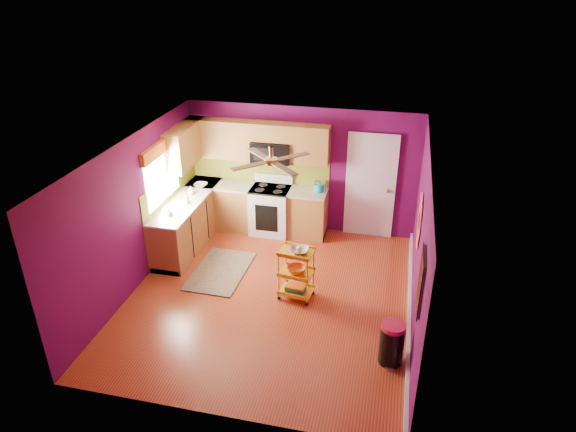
# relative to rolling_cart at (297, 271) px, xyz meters

# --- Properties ---
(ground) EXTENTS (5.00, 5.00, 0.00)m
(ground) POSITION_rel_rolling_cart_xyz_m (-0.42, -0.08, -0.49)
(ground) COLOR maroon
(ground) RESTS_ON ground
(room_envelope) EXTENTS (4.54, 5.04, 2.52)m
(room_envelope) POSITION_rel_rolling_cart_xyz_m (-0.40, -0.08, 1.14)
(room_envelope) COLOR #5A0A49
(room_envelope) RESTS_ON ground
(lower_cabinets) EXTENTS (2.81, 2.31, 0.94)m
(lower_cabinets) POSITION_rel_rolling_cart_xyz_m (-1.77, 1.73, -0.06)
(lower_cabinets) COLOR brown
(lower_cabinets) RESTS_ON ground
(electric_range) EXTENTS (0.76, 0.66, 1.13)m
(electric_range) POSITION_rel_rolling_cart_xyz_m (-0.97, 2.09, -0.01)
(electric_range) COLOR white
(electric_range) RESTS_ON ground
(upper_cabinetry) EXTENTS (2.80, 2.30, 1.26)m
(upper_cabinetry) POSITION_rel_rolling_cart_xyz_m (-1.66, 2.09, 1.31)
(upper_cabinetry) COLOR brown
(upper_cabinetry) RESTS_ON ground
(left_window) EXTENTS (0.08, 1.35, 1.08)m
(left_window) POSITION_rel_rolling_cart_xyz_m (-2.64, 0.97, 1.25)
(left_window) COLOR white
(left_window) RESTS_ON ground
(panel_door) EXTENTS (0.95, 0.11, 2.15)m
(panel_door) POSITION_rel_rolling_cart_xyz_m (0.93, 2.38, 0.53)
(panel_door) COLOR white
(panel_door) RESTS_ON ground
(right_wall_art) EXTENTS (0.04, 2.74, 1.04)m
(right_wall_art) POSITION_rel_rolling_cart_xyz_m (1.81, -0.42, 0.95)
(right_wall_art) COLOR black
(right_wall_art) RESTS_ON ground
(ceiling_fan) EXTENTS (1.01, 1.01, 0.26)m
(ceiling_fan) POSITION_rel_rolling_cart_xyz_m (-0.42, 0.12, 1.80)
(ceiling_fan) COLOR #BF8C3F
(ceiling_fan) RESTS_ON ground
(shag_rug) EXTENTS (0.91, 1.45, 0.02)m
(shag_rug) POSITION_rel_rolling_cart_xyz_m (-1.46, 0.44, -0.48)
(shag_rug) COLOR black
(shag_rug) RESTS_ON ground
(rolling_cart) EXTENTS (0.57, 0.45, 0.96)m
(rolling_cart) POSITION_rel_rolling_cart_xyz_m (0.00, 0.00, 0.00)
(rolling_cart) COLOR gold
(rolling_cart) RESTS_ON ground
(trash_can) EXTENTS (0.34, 0.36, 0.63)m
(trash_can) POSITION_rel_rolling_cart_xyz_m (1.56, -1.17, -0.18)
(trash_can) COLOR black
(trash_can) RESTS_ON ground
(teal_kettle) EXTENTS (0.18, 0.18, 0.21)m
(teal_kettle) POSITION_rel_rolling_cart_xyz_m (-0.02, 2.15, 0.53)
(teal_kettle) COLOR #169BAB
(teal_kettle) RESTS_ON lower_cabinets
(toaster) EXTENTS (0.22, 0.15, 0.18)m
(toaster) POSITION_rel_rolling_cart_xyz_m (-0.02, 2.22, 0.54)
(toaster) COLOR beige
(toaster) RESTS_ON lower_cabinets
(soap_bottle_a) EXTENTS (0.08, 0.08, 0.18)m
(soap_bottle_a) POSITION_rel_rolling_cart_xyz_m (-2.30, 1.09, 0.54)
(soap_bottle_a) COLOR #EA3F72
(soap_bottle_a) RESTS_ON lower_cabinets
(soap_bottle_b) EXTENTS (0.12, 0.12, 0.16)m
(soap_bottle_b) POSITION_rel_rolling_cart_xyz_m (-2.37, 1.49, 0.53)
(soap_bottle_b) COLOR white
(soap_bottle_b) RESTS_ON lower_cabinets
(counter_dish) EXTENTS (0.25, 0.25, 0.06)m
(counter_dish) POSITION_rel_rolling_cart_xyz_m (-2.33, 1.88, 0.48)
(counter_dish) COLOR white
(counter_dish) RESTS_ON lower_cabinets
(counter_cup) EXTENTS (0.12, 0.12, 0.09)m
(counter_cup) POSITION_rel_rolling_cart_xyz_m (-2.38, 0.56, 0.50)
(counter_cup) COLOR white
(counter_cup) RESTS_ON lower_cabinets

